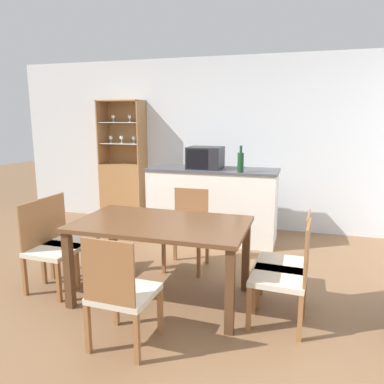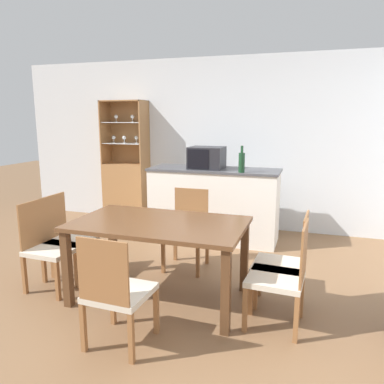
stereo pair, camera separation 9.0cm
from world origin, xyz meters
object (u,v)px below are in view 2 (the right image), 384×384
at_px(display_cabinet, 127,184).
at_px(dining_chair_head_far, 187,230).
at_px(dining_chair_side_right_far, 285,264).
at_px(dining_chair_side_left_far, 67,238).
at_px(wine_bottle, 242,162).
at_px(dining_chair_side_left_near, 49,246).
at_px(dining_chair_side_right_near, 282,276).
at_px(dining_chair_head_near, 116,292).
at_px(dining_table, 159,232).
at_px(microwave, 207,158).

relative_size(display_cabinet, dining_chair_head_far, 2.20).
xyz_separation_m(dining_chair_side_right_far, dining_chair_side_left_far, (-2.23, 0.00, 0.00)).
bearing_deg(wine_bottle, dining_chair_side_left_near, -131.81).
relative_size(dining_chair_side_left_near, dining_chair_side_right_near, 1.00).
xyz_separation_m(dining_chair_head_near, dining_chair_side_left_far, (-1.11, 0.93, 0.00)).
relative_size(dining_chair_head_far, dining_chair_head_near, 1.00).
xyz_separation_m(dining_table, dining_chair_side_left_far, (-1.12, 0.14, -0.22)).
bearing_deg(dining_chair_side_right_far, display_cabinet, 53.49).
distance_m(display_cabinet, dining_chair_side_right_near, 3.69).
distance_m(dining_chair_head_far, dining_chair_side_right_near, 1.46).
bearing_deg(dining_chair_head_far, dining_chair_side_left_near, 38.80).
relative_size(dining_table, dining_chair_side_left_near, 1.78).
relative_size(dining_table, dining_chair_head_far, 1.78).
height_order(dining_chair_side_right_far, dining_chair_side_right_near, same).
bearing_deg(dining_chair_head_far, display_cabinet, -45.91).
bearing_deg(dining_chair_side_left_near, dining_table, 99.55).
bearing_deg(microwave, dining_chair_side_left_far, -121.86).
height_order(dining_chair_head_far, dining_chair_side_right_far, same).
relative_size(display_cabinet, dining_chair_head_near, 2.20).
xyz_separation_m(dining_chair_side_right_far, dining_chair_head_near, (-1.12, -0.93, 0.00)).
bearing_deg(microwave, dining_chair_side_right_near, -58.79).
distance_m(display_cabinet, dining_chair_side_left_near, 2.55).
distance_m(dining_chair_side_left_near, wine_bottle, 2.44).
xyz_separation_m(dining_chair_head_far, dining_chair_head_near, (-0.00, -1.59, 0.00)).
bearing_deg(dining_chair_head_near, dining_chair_side_left_far, 142.28).
distance_m(display_cabinet, dining_chair_side_right_far, 3.51).
relative_size(dining_chair_head_near, dining_chair_side_left_far, 1.00).
height_order(display_cabinet, dining_chair_side_left_near, display_cabinet).
height_order(dining_chair_side_left_far, dining_chair_side_left_near, same).
xyz_separation_m(dining_chair_side_left_near, dining_chair_side_right_near, (2.23, -0.01, 0.00)).
bearing_deg(display_cabinet, dining_chair_side_right_near, -42.93).
xyz_separation_m(dining_chair_head_near, dining_chair_side_right_near, (1.12, 0.65, 0.00)).
xyz_separation_m(dining_table, dining_chair_head_near, (-0.00, -0.79, -0.22)).
bearing_deg(display_cabinet, microwave, -20.03).
height_order(display_cabinet, dining_chair_side_right_far, display_cabinet).
bearing_deg(dining_chair_side_right_far, dining_chair_side_right_near, -176.89).
height_order(dining_chair_side_left_near, dining_chair_side_right_near, same).
xyz_separation_m(display_cabinet, dining_table, (1.58, -2.37, 0.05)).
bearing_deg(dining_chair_side_right_far, dining_chair_head_far, 62.54).
xyz_separation_m(dining_chair_head_far, wine_bottle, (0.44, 0.81, 0.69)).
height_order(dining_chair_side_right_far, dining_chair_side_left_near, same).
bearing_deg(dining_chair_side_left_far, dining_chair_head_near, 51.13).
bearing_deg(dining_chair_head_far, dining_table, 89.02).
relative_size(dining_chair_side_left_far, dining_chair_side_left_near, 1.00).
bearing_deg(dining_chair_head_far, microwave, -87.10).
relative_size(display_cabinet, dining_chair_side_right_near, 2.20).
bearing_deg(dining_chair_head_near, microwave, 93.77).
bearing_deg(dining_chair_side_left_near, dining_chair_head_far, 132.47).
relative_size(display_cabinet, wine_bottle, 5.75).
distance_m(dining_table, dining_chair_side_left_far, 1.14).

